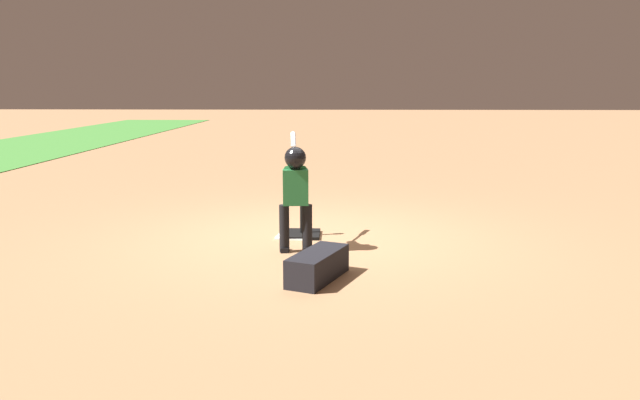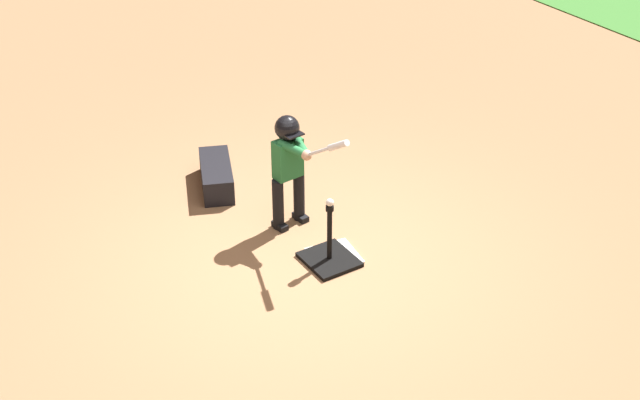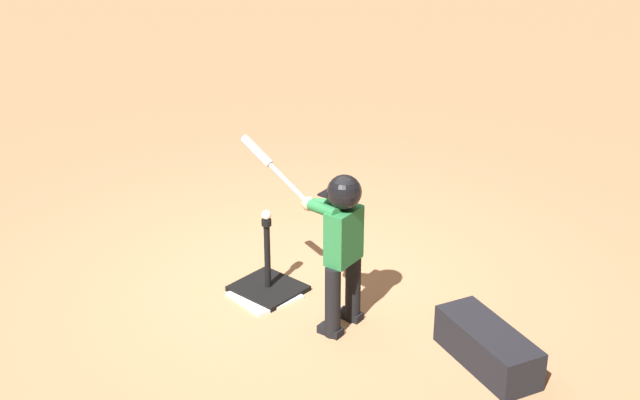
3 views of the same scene
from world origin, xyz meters
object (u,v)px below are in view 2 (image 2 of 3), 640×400
(batter_child, at_px, (290,158))
(equipment_bag, at_px, (216,175))
(batting_tee, at_px, (329,255))
(baseball, at_px, (330,202))

(batter_child, bearing_deg, equipment_bag, -164.93)
(batting_tee, xyz_separation_m, batter_child, (-0.75, 0.03, 0.70))
(batter_child, distance_m, baseball, 0.76)
(baseball, distance_m, equipment_bag, 1.92)
(batting_tee, distance_m, baseball, 0.59)
(baseball, bearing_deg, batting_tee, 90.00)
(batting_tee, distance_m, equipment_bag, 1.85)
(batter_child, height_order, baseball, batter_child)
(batter_child, xyz_separation_m, baseball, (0.75, -0.03, -0.11))
(equipment_bag, bearing_deg, baseball, 30.97)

